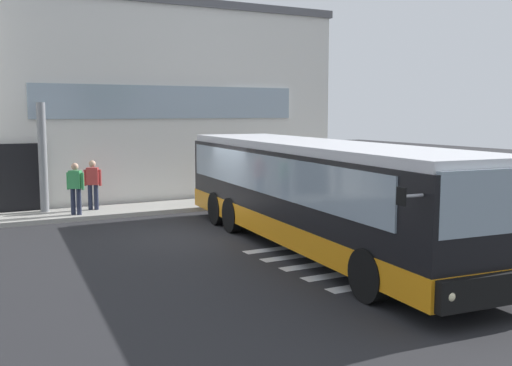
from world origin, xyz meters
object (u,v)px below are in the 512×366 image
at_px(entry_support_column, 43,157).
at_px(passenger_by_doorway, 93,182).
at_px(bus_main_foreground, 316,197).
at_px(passenger_near_column, 75,186).

bearing_deg(entry_support_column, passenger_by_doorway, -13.43).
bearing_deg(entry_support_column, bus_main_foreground, -57.32).
height_order(entry_support_column, bus_main_foreground, entry_support_column).
distance_m(bus_main_foreground, passenger_near_column, 8.42).
bearing_deg(passenger_near_column, bus_main_foreground, -57.78).
bearing_deg(passenger_near_column, passenger_by_doorway, 46.53).
bearing_deg(bus_main_foreground, passenger_near_column, 122.22).
relative_size(passenger_near_column, passenger_by_doorway, 1.00).
height_order(entry_support_column, passenger_near_column, entry_support_column).
bearing_deg(passenger_by_doorway, bus_main_foreground, -64.45).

